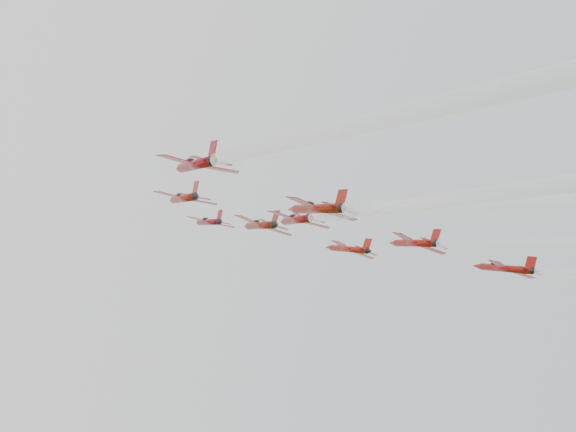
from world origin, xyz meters
TOP-DOWN VIEW (x-y plane):
  - jet_lead at (-0.46, 28.89)m, footprint 9.43×12.29m
  - jet_row2_left at (-13.19, 11.42)m, footprint 10.33×13.46m
  - jet_row2_center at (1.99, 14.01)m, footprint 10.59×13.81m
  - jet_row2_right at (16.61, 9.59)m, footprint 9.10×11.86m
  - jet_center at (-0.72, -43.32)m, footprint 9.77×94.66m
  - jet_rear_farleft at (-23.17, -58.04)m, footprint 10.02×97.09m

SIDE VIEW (x-z plane):
  - jet_rear_farleft at x=-23.17m, z-range 88.93..139.87m
  - jet_center at x=-0.72m, z-range 97.16..146.83m
  - jet_row2_right at x=16.61m, z-range 145.95..152.76m
  - jet_row2_left at x=-13.19m, z-range 146.45..154.17m
  - jet_row2_center at x=1.99m, z-range 147.69..155.60m
  - jet_lead at x=-0.46m, z-range 155.79..162.84m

